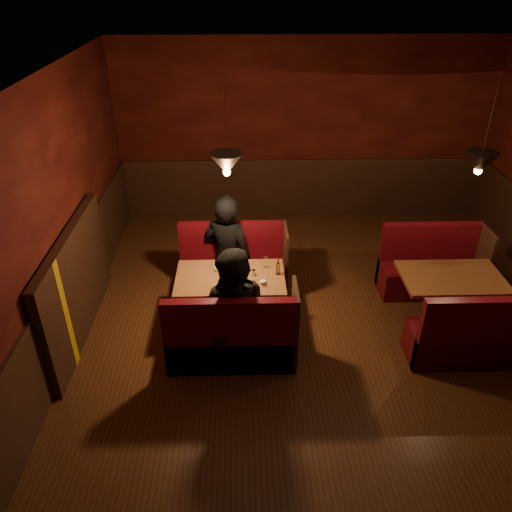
{
  "coord_description": "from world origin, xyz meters",
  "views": [
    {
      "loc": [
        -1.01,
        -4.35,
        3.84
      ],
      "look_at": [
        -0.87,
        0.49,
        0.95
      ],
      "focal_mm": 35.0,
      "sensor_mm": 36.0,
      "label": 1
    }
  ],
  "objects_px": {
    "main_table": "(232,288)",
    "second_bench_near": "(472,340)",
    "second_table": "(450,288)",
    "diner_a": "(227,234)",
    "second_bench_far": "(430,270)",
    "main_bench_far": "(234,271)",
    "diner_b": "(237,298)",
    "main_bench_near": "(233,342)"
  },
  "relations": [
    {
      "from": "main_table",
      "to": "second_bench_near",
      "type": "relative_size",
      "value": 0.97
    },
    {
      "from": "main_table",
      "to": "second_table",
      "type": "bearing_deg",
      "value": -0.97
    },
    {
      "from": "second_bench_near",
      "to": "diner_a",
      "type": "xyz_separation_m",
      "value": [
        -2.66,
        1.41,
        0.58
      ]
    },
    {
      "from": "second_bench_far",
      "to": "diner_a",
      "type": "height_order",
      "value": "diner_a"
    },
    {
      "from": "main_bench_far",
      "to": "second_table",
      "type": "xyz_separation_m",
      "value": [
        2.57,
        -0.76,
        0.19
      ]
    },
    {
      "from": "main_bench_far",
      "to": "second_table",
      "type": "bearing_deg",
      "value": -16.5
    },
    {
      "from": "second_table",
      "to": "second_bench_far",
      "type": "bearing_deg",
      "value": 87.8
    },
    {
      "from": "second_bench_far",
      "to": "second_bench_near",
      "type": "distance_m",
      "value": 1.4
    },
    {
      "from": "main_table",
      "to": "diner_b",
      "type": "distance_m",
      "value": 0.78
    },
    {
      "from": "main_table",
      "to": "diner_b",
      "type": "height_order",
      "value": "diner_b"
    },
    {
      "from": "main_bench_near",
      "to": "second_bench_near",
      "type": "bearing_deg",
      "value": -0.6
    },
    {
      "from": "main_bench_far",
      "to": "second_bench_near",
      "type": "bearing_deg",
      "value": -29.41
    },
    {
      "from": "second_table",
      "to": "second_bench_far",
      "type": "relative_size",
      "value": 0.9
    },
    {
      "from": "main_bench_far",
      "to": "second_bench_near",
      "type": "height_order",
      "value": "main_bench_far"
    },
    {
      "from": "main_bench_far",
      "to": "diner_b",
      "type": "xyz_separation_m",
      "value": [
        0.06,
        -1.41,
        0.57
      ]
    },
    {
      "from": "main_bench_far",
      "to": "diner_b",
      "type": "relative_size",
      "value": 0.8
    },
    {
      "from": "main_bench_near",
      "to": "second_bench_near",
      "type": "relative_size",
      "value": 1.07
    },
    {
      "from": "second_bench_far",
      "to": "second_bench_near",
      "type": "bearing_deg",
      "value": -90.0
    },
    {
      "from": "main_bench_near",
      "to": "second_bench_far",
      "type": "distance_m",
      "value": 2.93
    },
    {
      "from": "second_bench_near",
      "to": "diner_a",
      "type": "distance_m",
      "value": 3.07
    },
    {
      "from": "main_bench_far",
      "to": "main_table",
      "type": "bearing_deg",
      "value": -91.11
    },
    {
      "from": "main_bench_near",
      "to": "diner_b",
      "type": "xyz_separation_m",
      "value": [
        0.06,
        0.02,
        0.57
      ]
    },
    {
      "from": "second_bench_far",
      "to": "second_bench_near",
      "type": "relative_size",
      "value": 1.0
    },
    {
      "from": "main_bench_near",
      "to": "second_bench_far",
      "type": "relative_size",
      "value": 1.07
    },
    {
      "from": "main_bench_near",
      "to": "second_table",
      "type": "relative_size",
      "value": 1.18
    },
    {
      "from": "main_table",
      "to": "second_table",
      "type": "relative_size",
      "value": 1.08
    },
    {
      "from": "second_table",
      "to": "second_bench_far",
      "type": "height_order",
      "value": "second_bench_far"
    },
    {
      "from": "second_bench_far",
      "to": "main_bench_near",
      "type": "bearing_deg",
      "value": -152.06
    },
    {
      "from": "diner_a",
      "to": "main_bench_far",
      "type": "bearing_deg",
      "value": -125.47
    },
    {
      "from": "main_table",
      "to": "main_bench_near",
      "type": "xyz_separation_m",
      "value": [
        0.01,
        -0.72,
        -0.22
      ]
    },
    {
      "from": "main_bench_far",
      "to": "diner_b",
      "type": "bearing_deg",
      "value": -87.53
    },
    {
      "from": "main_table",
      "to": "second_bench_near",
      "type": "distance_m",
      "value": 2.72
    },
    {
      "from": "second_bench_far",
      "to": "diner_b",
      "type": "distance_m",
      "value": 2.93
    },
    {
      "from": "main_table",
      "to": "second_bench_far",
      "type": "xyz_separation_m",
      "value": [
        2.61,
        0.66,
        -0.23
      ]
    },
    {
      "from": "second_table",
      "to": "diner_b",
      "type": "height_order",
      "value": "diner_b"
    },
    {
      "from": "main_table",
      "to": "second_bench_near",
      "type": "height_order",
      "value": "second_bench_near"
    },
    {
      "from": "second_bench_far",
      "to": "diner_b",
      "type": "bearing_deg",
      "value": -151.84
    },
    {
      "from": "main_bench_near",
      "to": "main_table",
      "type": "bearing_deg",
      "value": 91.11
    },
    {
      "from": "second_table",
      "to": "main_bench_near",
      "type": "bearing_deg",
      "value": -165.28
    },
    {
      "from": "diner_a",
      "to": "diner_b",
      "type": "height_order",
      "value": "diner_a"
    },
    {
      "from": "main_bench_far",
      "to": "second_bench_near",
      "type": "distance_m",
      "value": 2.98
    },
    {
      "from": "main_table",
      "to": "diner_a",
      "type": "distance_m",
      "value": 0.76
    }
  ]
}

